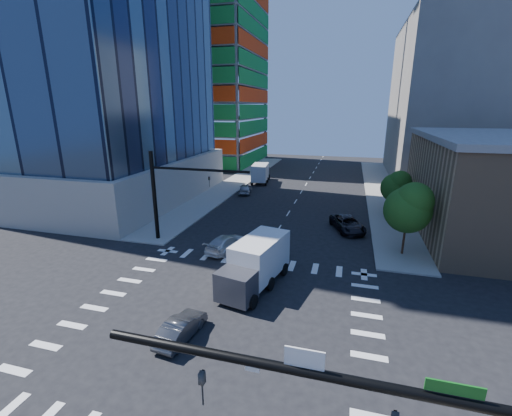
% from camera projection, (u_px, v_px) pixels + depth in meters
% --- Properties ---
extents(ground, '(160.00, 160.00, 0.00)m').
position_uv_depth(ground, '(223.00, 320.00, 22.08)').
color(ground, black).
rests_on(ground, ground).
extents(road_markings, '(20.00, 20.00, 0.01)m').
position_uv_depth(road_markings, '(223.00, 320.00, 22.08)').
color(road_markings, silver).
rests_on(road_markings, ground).
extents(sidewalk_ne, '(5.00, 60.00, 0.15)m').
position_uv_depth(sidewalk_ne, '(381.00, 191.00, 55.88)').
color(sidewalk_ne, gray).
rests_on(sidewalk_ne, ground).
extents(sidewalk_nw, '(5.00, 60.00, 0.15)m').
position_uv_depth(sidewalk_nw, '(236.00, 182.00, 62.22)').
color(sidewalk_nw, gray).
rests_on(sidewalk_nw, ground).
extents(construction_building, '(25.16, 34.50, 70.60)m').
position_uv_depth(construction_building, '(203.00, 56.00, 79.30)').
color(construction_building, slate).
rests_on(construction_building, ground).
extents(bg_building_ne, '(24.00, 30.00, 28.00)m').
position_uv_depth(bg_building_ne, '(467.00, 102.00, 62.12)').
color(bg_building_ne, slate).
rests_on(bg_building_ne, ground).
extents(signal_mast_nw, '(10.20, 0.40, 9.00)m').
position_uv_depth(signal_mast_nw, '(167.00, 189.00, 33.69)').
color(signal_mast_nw, black).
rests_on(signal_mast_nw, sidewalk_nw).
extents(tree_south, '(4.16, 4.16, 6.82)m').
position_uv_depth(tree_south, '(410.00, 207.00, 30.41)').
color(tree_south, '#382316').
rests_on(tree_south, sidewalk_ne).
extents(tree_north, '(3.54, 3.52, 5.78)m').
position_uv_depth(tree_north, '(397.00, 186.00, 41.62)').
color(tree_north, '#382316').
rests_on(tree_north, sidewalk_ne).
extents(car_nb_far, '(4.54, 6.26, 1.58)m').
position_uv_depth(car_nb_far, '(348.00, 224.00, 37.94)').
color(car_nb_far, black).
rests_on(car_nb_far, ground).
extents(car_sb_near, '(3.22, 5.45, 1.48)m').
position_uv_depth(car_sb_near, '(226.00, 243.00, 32.69)').
color(car_sb_near, silver).
rests_on(car_sb_near, ground).
extents(car_sb_mid, '(2.67, 4.77, 1.53)m').
position_uv_depth(car_sb_mid, '(245.00, 189.00, 54.22)').
color(car_sb_mid, '#9E9FA5').
rests_on(car_sb_mid, ground).
extents(car_sb_cross, '(1.82, 4.13, 1.32)m').
position_uv_depth(car_sb_cross, '(181.00, 328.00, 20.26)').
color(car_sb_cross, '#424347').
rests_on(car_sb_cross, ground).
extents(box_truck_near, '(4.25, 7.25, 3.57)m').
position_uv_depth(box_truck_near, '(254.00, 268.00, 25.72)').
color(box_truck_near, black).
rests_on(box_truck_near, ground).
extents(box_truck_far, '(3.58, 6.82, 3.42)m').
position_uv_depth(box_truck_far, '(261.00, 174.00, 62.23)').
color(box_truck_far, black).
rests_on(box_truck_far, ground).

